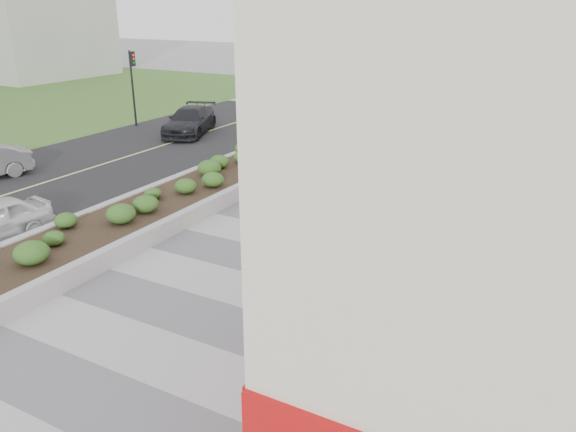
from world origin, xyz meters
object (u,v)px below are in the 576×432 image
skateboarder (325,227)px  car_dark (190,121)px  planter (172,199)px  traffic_signal_far (133,77)px  traffic_signal_near (280,87)px

skateboarder → car_dark: bearing=149.3°
planter → car_dark: car_dark is taller
planter → traffic_signal_far: size_ratio=4.29×
traffic_signal_near → car_dark: bearing=-172.8°
traffic_signal_far → car_dark: traffic_signal_far is taller
traffic_signal_far → car_dark: (3.97, -0.16, -2.06)m
car_dark → skateboarder: bearing=-59.8°
planter → skateboarder: skateboarder is taller
planter → traffic_signal_far: (-10.93, 10.00, 2.34)m
planter → traffic_signal_near: 10.90m
traffic_signal_near → skateboarder: bearing=-55.2°
planter → skateboarder: 6.07m
planter → traffic_signal_near: bearing=99.3°
car_dark → traffic_signal_far: bearing=157.0°
traffic_signal_near → car_dark: 5.66m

